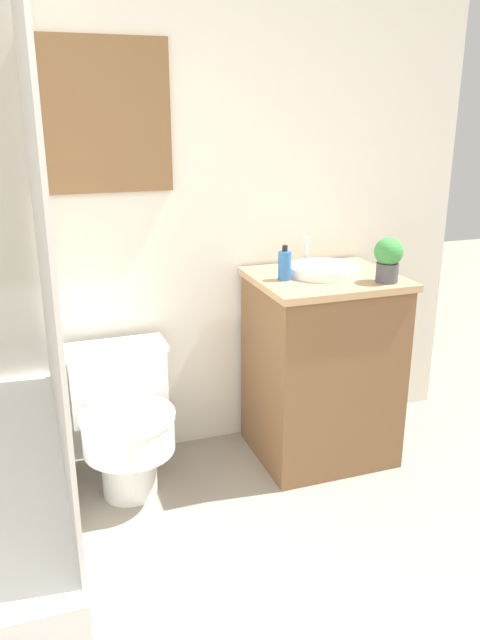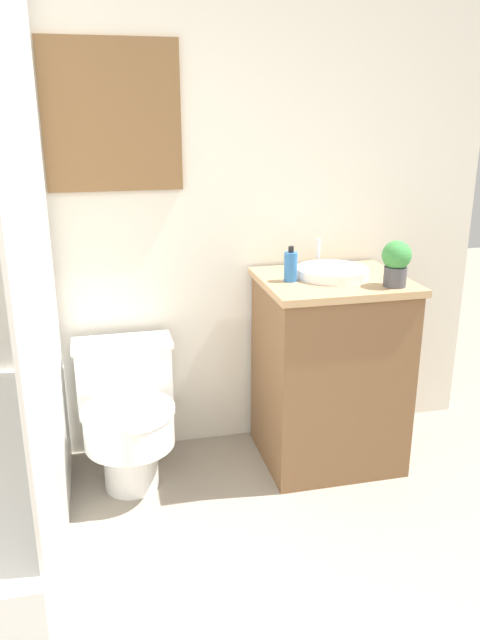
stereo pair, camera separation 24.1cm
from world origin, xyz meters
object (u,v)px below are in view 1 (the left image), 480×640
Objects in this scene: toilet at (124,417)px; potted_plant at (388,258)px; soap_bottle at (285,265)px; sink at (323,270)px.

potted_plant is (1.08, -0.19, 0.63)m from toilet.
potted_plant is (0.38, -0.17, 0.04)m from soap_bottle.
toilet is 3.18× the size of potted_plant.
potted_plant is at bearing -24.17° from soap_bottle.
sink is 1.85× the size of potted_plant.
toilet is 1.72× the size of sink.
potted_plant is (0.19, -0.20, 0.08)m from sink.
sink is at bearing 0.37° from toilet.
sink is 0.29m from potted_plant.
soap_bottle is at bearing -1.69° from toilet.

